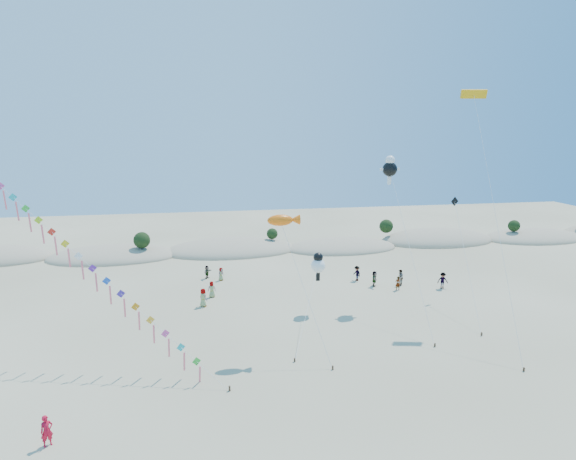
# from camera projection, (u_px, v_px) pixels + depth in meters

# --- Properties ---
(ground) EXTENTS (160.00, 160.00, 0.00)m
(ground) POSITION_uv_depth(u_px,v_px,m) (286.00, 459.00, 25.34)
(ground) COLOR gray
(ground) RESTS_ON ground
(dune_ridge) EXTENTS (145.30, 11.49, 5.57)m
(dune_ridge) POSITION_uv_depth(u_px,v_px,m) (238.00, 250.00, 68.98)
(dune_ridge) COLOR tan
(dune_ridge) RESTS_ON ground
(kite_train) EXTENTS (26.43, 17.11, 20.83)m
(kite_train) POSITION_uv_depth(u_px,v_px,m) (34.00, 217.00, 36.05)
(kite_train) COLOR #3F2D1E
(kite_train) RESTS_ON ground
(fish_kite) EXTENTS (4.08, 5.31, 10.67)m
(fish_kite) POSITION_uv_depth(u_px,v_px,m) (284.00, 221.00, 36.85)
(fish_kite) COLOR #3F2D1E
(fish_kite) RESTS_ON ground
(cartoon_kite_low) EXTENTS (4.88, 10.56, 5.75)m
(cartoon_kite_low) POSITION_uv_depth(u_px,v_px,m) (318.00, 264.00, 45.19)
(cartoon_kite_low) COLOR #3F2D1E
(cartoon_kite_low) RESTS_ON ground
(cartoon_kite_high) EXTENTS (2.00, 12.64, 14.56)m
(cartoon_kite_high) POSITION_uv_depth(u_px,v_px,m) (390.00, 168.00, 47.19)
(cartoon_kite_high) COLOR #3F2D1E
(cartoon_kite_high) RESTS_ON ground
(parafoil_kite) EXTENTS (3.57, 13.84, 20.62)m
(parafoil_kite) POSITION_uv_depth(u_px,v_px,m) (474.00, 98.00, 43.45)
(parafoil_kite) COLOR #3F2D1E
(parafoil_kite) RESTS_ON ground
(dark_kite) EXTENTS (3.49, 11.27, 10.26)m
(dark_kite) POSITION_uv_depth(u_px,v_px,m) (461.00, 233.00, 47.13)
(dark_kite) COLOR #3F2D1E
(dark_kite) RESTS_ON ground
(flyer_foreground) EXTENTS (0.78, 0.71, 1.79)m
(flyer_foreground) POSITION_uv_depth(u_px,v_px,m) (47.00, 431.00, 26.25)
(flyer_foreground) COLOR red
(flyer_foreground) RESTS_ON ground
(beachgoers) EXTENTS (26.93, 10.39, 1.82)m
(beachgoers) POSITION_uv_depth(u_px,v_px,m) (327.00, 280.00, 52.82)
(beachgoers) COLOR slate
(beachgoers) RESTS_ON ground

